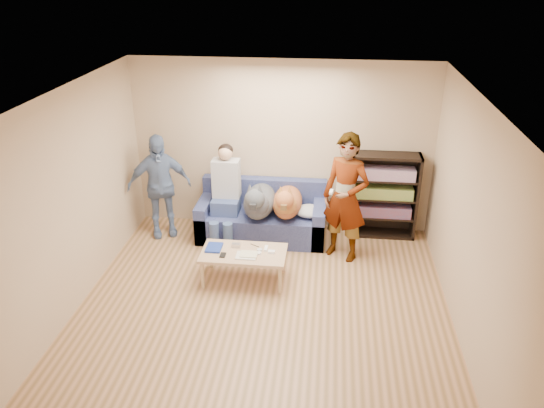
# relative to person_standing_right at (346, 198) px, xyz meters

# --- Properties ---
(ground) EXTENTS (5.00, 5.00, 0.00)m
(ground) POSITION_rel_person_standing_right_xyz_m (-0.96, -1.60, -0.91)
(ground) COLOR olive
(ground) RESTS_ON ground
(ceiling) EXTENTS (5.00, 5.00, 0.00)m
(ceiling) POSITION_rel_person_standing_right_xyz_m (-0.96, -1.60, 1.69)
(ceiling) COLOR white
(ceiling) RESTS_ON ground
(wall_back) EXTENTS (4.50, 0.00, 4.50)m
(wall_back) POSITION_rel_person_standing_right_xyz_m (-0.96, 0.90, 0.39)
(wall_back) COLOR tan
(wall_back) RESTS_ON ground
(wall_front) EXTENTS (4.50, 0.00, 4.50)m
(wall_front) POSITION_rel_person_standing_right_xyz_m (-0.96, -4.10, 0.39)
(wall_front) COLOR tan
(wall_front) RESTS_ON ground
(wall_left) EXTENTS (0.00, 5.00, 5.00)m
(wall_left) POSITION_rel_person_standing_right_xyz_m (-3.21, -1.60, 0.39)
(wall_left) COLOR tan
(wall_left) RESTS_ON ground
(wall_right) EXTENTS (0.00, 5.00, 5.00)m
(wall_right) POSITION_rel_person_standing_right_xyz_m (1.29, -1.60, 0.39)
(wall_right) COLOR tan
(wall_right) RESTS_ON ground
(blanket) EXTENTS (0.45, 0.38, 0.15)m
(blanket) POSITION_rel_person_standing_right_xyz_m (-0.49, 0.36, -0.40)
(blanket) COLOR #A1A2A6
(blanket) RESTS_ON sofa
(person_standing_right) EXTENTS (0.79, 0.69, 1.81)m
(person_standing_right) POSITION_rel_person_standing_right_xyz_m (0.00, 0.00, 0.00)
(person_standing_right) COLOR gray
(person_standing_right) RESTS_ON ground
(person_standing_left) EXTENTS (1.01, 0.72, 1.59)m
(person_standing_left) POSITION_rel_person_standing_right_xyz_m (-2.74, 0.37, -0.11)
(person_standing_left) COLOR #6D7CAE
(person_standing_left) RESTS_ON ground
(held_controller) EXTENTS (0.06, 0.13, 0.03)m
(held_controller) POSITION_rel_person_standing_right_xyz_m (-0.20, -0.20, 0.17)
(held_controller) COLOR white
(held_controller) RESTS_ON person_standing_right
(notebook_blue) EXTENTS (0.20, 0.26, 0.03)m
(notebook_blue) POSITION_rel_person_standing_right_xyz_m (-1.69, -0.72, -0.47)
(notebook_blue) COLOR navy
(notebook_blue) RESTS_ON coffee_table
(papers) EXTENTS (0.26, 0.20, 0.02)m
(papers) POSITION_rel_person_standing_right_xyz_m (-1.24, -0.87, -0.48)
(papers) COLOR silver
(papers) RESTS_ON coffee_table
(magazine) EXTENTS (0.22, 0.17, 0.01)m
(magazine) POSITION_rel_person_standing_right_xyz_m (-1.21, -0.85, -0.47)
(magazine) COLOR beige
(magazine) RESTS_ON coffee_table
(camera_silver) EXTENTS (0.11, 0.06, 0.05)m
(camera_silver) POSITION_rel_person_standing_right_xyz_m (-1.41, -0.65, -0.46)
(camera_silver) COLOR #B1B0B5
(camera_silver) RESTS_ON coffee_table
(controller_a) EXTENTS (0.04, 0.13, 0.03)m
(controller_a) POSITION_rel_person_standing_right_xyz_m (-1.01, -0.67, -0.47)
(controller_a) COLOR white
(controller_a) RESTS_ON coffee_table
(controller_b) EXTENTS (0.09, 0.06, 0.03)m
(controller_b) POSITION_rel_person_standing_right_xyz_m (-0.93, -0.75, -0.47)
(controller_b) COLOR white
(controller_b) RESTS_ON coffee_table
(headphone_cup_a) EXTENTS (0.07, 0.07, 0.02)m
(headphone_cup_a) POSITION_rel_person_standing_right_xyz_m (-1.09, -0.79, -0.48)
(headphone_cup_a) COLOR white
(headphone_cup_a) RESTS_ON coffee_table
(headphone_cup_b) EXTENTS (0.07, 0.07, 0.02)m
(headphone_cup_b) POSITION_rel_person_standing_right_xyz_m (-1.09, -0.71, -0.48)
(headphone_cup_b) COLOR silver
(headphone_cup_b) RESTS_ON coffee_table
(pen_orange) EXTENTS (0.13, 0.06, 0.01)m
(pen_orange) POSITION_rel_person_standing_right_xyz_m (-1.31, -0.93, -0.48)
(pen_orange) COLOR orange
(pen_orange) RESTS_ON coffee_table
(pen_black) EXTENTS (0.13, 0.08, 0.01)m
(pen_black) POSITION_rel_person_standing_right_xyz_m (-1.17, -0.59, -0.48)
(pen_black) COLOR black
(pen_black) RESTS_ON coffee_table
(wallet) EXTENTS (0.07, 0.12, 0.02)m
(wallet) POSITION_rel_person_standing_right_xyz_m (-1.54, -0.89, -0.48)
(wallet) COLOR black
(wallet) RESTS_ON coffee_table
(sofa) EXTENTS (1.90, 0.85, 0.82)m
(sofa) POSITION_rel_person_standing_right_xyz_m (-1.21, 0.50, -0.63)
(sofa) COLOR #515B93
(sofa) RESTS_ON ground
(person_seated) EXTENTS (0.40, 0.73, 1.47)m
(person_seated) POSITION_rel_person_standing_right_xyz_m (-1.74, 0.37, -0.13)
(person_seated) COLOR #3A5081
(person_seated) RESTS_ON sofa
(dog_gray) EXTENTS (0.46, 1.27, 0.67)m
(dog_gray) POSITION_rel_person_standing_right_xyz_m (-1.23, 0.28, -0.24)
(dog_gray) COLOR #484A52
(dog_gray) RESTS_ON sofa
(dog_tan) EXTENTS (0.43, 1.17, 0.62)m
(dog_tan) POSITION_rel_person_standing_right_xyz_m (-0.83, 0.33, -0.26)
(dog_tan) COLOR #A56132
(dog_tan) RESTS_ON sofa
(coffee_table) EXTENTS (1.10, 0.60, 0.42)m
(coffee_table) POSITION_rel_person_standing_right_xyz_m (-1.29, -0.77, -0.53)
(coffee_table) COLOR tan
(coffee_table) RESTS_ON ground
(bookshelf) EXTENTS (1.00, 0.34, 1.30)m
(bookshelf) POSITION_rel_person_standing_right_xyz_m (0.59, 0.73, -0.23)
(bookshelf) COLOR black
(bookshelf) RESTS_ON ground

